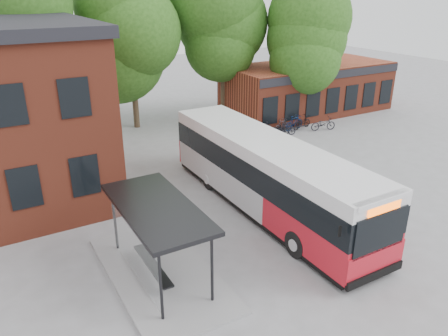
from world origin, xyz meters
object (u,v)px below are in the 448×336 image
city_bus (266,176)px  bicycle_0 (253,138)px  bicycle_1 (262,128)px  bicycle_extra_0 (323,124)px  bus_shelter (159,241)px  bicycle_3 (286,129)px  bicycle_4 (278,130)px  bicycle_5 (282,125)px  bicycle_6 (302,122)px  bicycle_7 (294,123)px  bicycle_2 (275,130)px

city_bus → bicycle_0: city_bus is taller
bicycle_0 → bicycle_1: (1.89, 1.64, -0.03)m
bicycle_extra_0 → bicycle_0: bearing=106.7°
bus_shelter → bicycle_3: 17.66m
bicycle_3 → bicycle_4: size_ratio=0.88×
bicycle_0 → bicycle_5: bearing=-87.1°
bicycle_6 → bicycle_0: bearing=92.7°
bicycle_7 → bicycle_6: bearing=-102.0°
bicycle_0 → bicycle_5: bicycle_0 is taller
bicycle_2 → bicycle_3: bicycle_3 is taller
city_bus → bicycle_6: city_bus is taller
bicycle_4 → bicycle_6: size_ratio=0.92×
bicycle_5 → bicycle_3: bearing=147.6°
bicycle_2 → bicycle_7: bearing=-57.9°
bicycle_extra_0 → bicycle_5: bearing=82.5°
city_bus → bicycle_3: (7.67, 8.39, -1.27)m
bicycle_7 → bicycle_5: bearing=74.1°
bicycle_5 → bicycle_7: size_ratio=0.87×
city_bus → bicycle_extra_0: (10.80, 7.98, -1.23)m
bus_shelter → bicycle_6: bus_shelter is taller
bicycle_3 → bicycle_extra_0: 3.16m
bicycle_0 → bicycle_7: bicycle_7 is taller
bicycle_0 → bicycle_7: bearing=-93.2°
bicycle_4 → bicycle_5: 0.98m
bicycle_5 → bicycle_7: bicycle_7 is taller
city_bus → bicycle_0: bearing=60.1°
bicycle_4 → bicycle_5: bearing=-36.8°
bus_shelter → bicycle_7: bearing=36.7°
bicycle_2 → bicycle_extra_0: 3.89m
bicycle_1 → bicycle_5: bearing=-95.3°
bicycle_extra_0 → bicycle_1: bearing=86.3°
city_bus → bicycle_7: city_bus is taller
bicycle_6 → bicycle_7: bicycle_7 is taller
bicycle_6 → bicycle_extra_0: bicycle_extra_0 is taller
bus_shelter → bicycle_2: size_ratio=4.62×
bicycle_2 → bus_shelter: bearing=154.0°
bicycle_0 → bicycle_3: bearing=-99.5°
bus_shelter → bicycle_0: 14.94m
bicycle_7 → bicycle_0: bearing=95.0°
bicycle_3 → bicycle_7: size_ratio=0.81×
bicycle_extra_0 → bicycle_4: bearing=95.6°
bicycle_1 → bicycle_3: bearing=-126.1°
bus_shelter → bicycle_0: (10.88, 10.19, -0.95)m
bicycle_0 → bicycle_7: size_ratio=1.02×
city_bus → bicycle_5: size_ratio=8.38×
bicycle_2 → bicycle_6: bearing=-60.3°
bicycle_0 → bicycle_3: size_ratio=1.26×
bicycle_0 → bicycle_4: size_ratio=1.11×
bus_shelter → bicycle_7: 19.15m
bus_shelter → bicycle_6: size_ratio=3.78×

